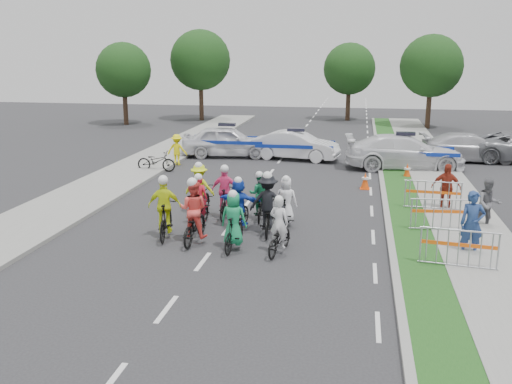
% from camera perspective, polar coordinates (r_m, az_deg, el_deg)
% --- Properties ---
extents(ground, '(90.00, 90.00, 0.00)m').
position_cam_1_polar(ground, '(15.69, -5.33, -6.96)').
color(ground, '#28282B').
rests_on(ground, ground).
extents(curb_right, '(0.20, 60.00, 0.12)m').
position_cam_1_polar(curb_right, '(19.90, 12.99, -2.54)').
color(curb_right, gray).
rests_on(curb_right, ground).
extents(grass_strip, '(1.20, 60.00, 0.11)m').
position_cam_1_polar(grass_strip, '(19.95, 15.00, -2.64)').
color(grass_strip, '#1A4014').
rests_on(grass_strip, ground).
extents(sidewalk_right, '(2.40, 60.00, 0.13)m').
position_cam_1_polar(sidewalk_right, '(20.19, 20.10, -2.80)').
color(sidewalk_right, gray).
rests_on(sidewalk_right, ground).
extents(sidewalk_left, '(3.00, 60.00, 0.13)m').
position_cam_1_polar(sidewalk_left, '(22.50, -17.97, -0.96)').
color(sidewalk_left, gray).
rests_on(sidewalk_left, ground).
extents(rider_0, '(0.91, 1.76, 1.71)m').
position_cam_1_polar(rider_0, '(16.09, 2.32, -4.21)').
color(rider_0, black).
rests_on(rider_0, ground).
extents(rider_1, '(0.79, 1.74, 1.80)m').
position_cam_1_polar(rider_1, '(16.32, -2.23, -3.46)').
color(rider_1, black).
rests_on(rider_1, ground).
extents(rider_2, '(0.85, 1.98, 2.01)m').
position_cam_1_polar(rider_2, '(17.05, -6.23, -2.65)').
color(rider_2, black).
rests_on(rider_2, ground).
extents(rider_3, '(1.05, 1.95, 1.99)m').
position_cam_1_polar(rider_3, '(17.54, -9.06, -2.19)').
color(rider_3, black).
rests_on(rider_3, ground).
extents(rider_4, '(1.17, 2.02, 2.01)m').
position_cam_1_polar(rider_4, '(17.77, 1.18, -1.77)').
color(rider_4, black).
rests_on(rider_4, ground).
extents(rider_5, '(1.45, 1.72, 1.75)m').
position_cam_1_polar(rider_5, '(18.17, -1.73, -1.52)').
color(rider_5, black).
rests_on(rider_5, ground).
extents(rider_6, '(0.63, 1.75, 1.78)m').
position_cam_1_polar(rider_6, '(18.65, -5.65, -1.66)').
color(rider_6, black).
rests_on(rider_6, ground).
extents(rider_7, '(0.75, 1.66, 1.72)m').
position_cam_1_polar(rider_7, '(18.54, 3.02, -1.44)').
color(rider_7, black).
rests_on(rider_7, ground).
extents(rider_8, '(0.76, 1.71, 1.69)m').
position_cam_1_polar(rider_8, '(19.30, 0.37, -0.92)').
color(rider_8, black).
rests_on(rider_8, ground).
extents(rider_9, '(0.96, 1.81, 1.88)m').
position_cam_1_polar(rider_9, '(19.45, -3.07, -0.56)').
color(rider_9, black).
rests_on(rider_9, ground).
extents(rider_10, '(1.08, 1.88, 1.88)m').
position_cam_1_polar(rider_10, '(19.98, -5.64, -0.19)').
color(rider_10, black).
rests_on(rider_10, ground).
extents(police_car_0, '(5.13, 2.65, 1.67)m').
position_cam_1_polar(police_car_0, '(31.04, -2.90, 5.09)').
color(police_car_0, silver).
rests_on(police_car_0, ground).
extents(police_car_1, '(4.75, 2.34, 1.50)m').
position_cam_1_polar(police_car_1, '(30.23, 4.00, 4.67)').
color(police_car_1, silver).
rests_on(police_car_1, ground).
extents(police_car_2, '(5.87, 2.80, 1.65)m').
position_cam_1_polar(police_car_2, '(28.57, 14.63, 3.88)').
color(police_car_2, silver).
rests_on(police_car_2, ground).
extents(civilian_sedan, '(5.16, 2.48, 1.45)m').
position_cam_1_polar(civilian_sedan, '(31.65, 20.59, 4.19)').
color(civilian_sedan, '#B3B3B8').
rests_on(civilian_sedan, ground).
extents(spectator_0, '(0.68, 0.45, 1.84)m').
position_cam_1_polar(spectator_0, '(16.93, 20.81, -2.97)').
color(spectator_0, navy).
rests_on(spectator_0, ground).
extents(spectator_1, '(0.88, 0.72, 1.66)m').
position_cam_1_polar(spectator_1, '(19.64, 22.22, -1.13)').
color(spectator_1, slate).
rests_on(spectator_1, ground).
extents(spectator_2, '(1.05, 0.51, 1.73)m').
position_cam_1_polar(spectator_2, '(21.33, 18.47, 0.42)').
color(spectator_2, '#9B2E1C').
rests_on(spectator_2, ground).
extents(marshal_hiviz, '(1.02, 0.61, 1.55)m').
position_cam_1_polar(marshal_hiviz, '(28.95, -7.91, 4.22)').
color(marshal_hiviz, '#FBEE0D').
rests_on(marshal_hiviz, ground).
extents(barrier_0, '(2.05, 0.77, 1.12)m').
position_cam_1_polar(barrier_0, '(15.72, 19.59, -5.52)').
color(barrier_0, '#A5A8AD').
rests_on(barrier_0, ground).
extents(barrier_1, '(2.04, 0.67, 1.12)m').
position_cam_1_polar(barrier_1, '(18.74, 18.11, -2.32)').
color(barrier_1, '#A5A8AD').
rests_on(barrier_1, ground).
extents(barrier_2, '(2.03, 0.63, 1.12)m').
position_cam_1_polar(barrier_2, '(21.17, 17.25, -0.43)').
color(barrier_2, '#A5A8AD').
rests_on(barrier_2, ground).
extents(cone_0, '(0.40, 0.40, 0.70)m').
position_cam_1_polar(cone_0, '(24.09, 10.86, 1.10)').
color(cone_0, '#F24C0C').
rests_on(cone_0, ground).
extents(cone_1, '(0.40, 0.40, 0.70)m').
position_cam_1_polar(cone_1, '(26.50, 14.88, 2.03)').
color(cone_1, '#F24C0C').
rests_on(cone_1, ground).
extents(parked_bike, '(1.87, 0.66, 0.98)m').
position_cam_1_polar(parked_bike, '(27.57, -9.94, 3.06)').
color(parked_bike, black).
rests_on(parked_bike, ground).
extents(tree_0, '(4.20, 4.20, 6.30)m').
position_cam_1_polar(tree_0, '(45.83, -13.12, 11.79)').
color(tree_0, '#382619').
rests_on(tree_0, ground).
extents(tree_1, '(4.55, 4.55, 6.82)m').
position_cam_1_polar(tree_1, '(44.39, 17.15, 11.94)').
color(tree_1, '#382619').
rests_on(tree_1, ground).
extents(tree_3, '(4.90, 4.90, 7.35)m').
position_cam_1_polar(tree_3, '(47.92, -5.58, 12.99)').
color(tree_3, '#382619').
rests_on(tree_3, ground).
extents(tree_4, '(4.20, 4.20, 6.30)m').
position_cam_1_polar(tree_4, '(48.13, 9.32, 12.05)').
color(tree_4, '#382619').
rests_on(tree_4, ground).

